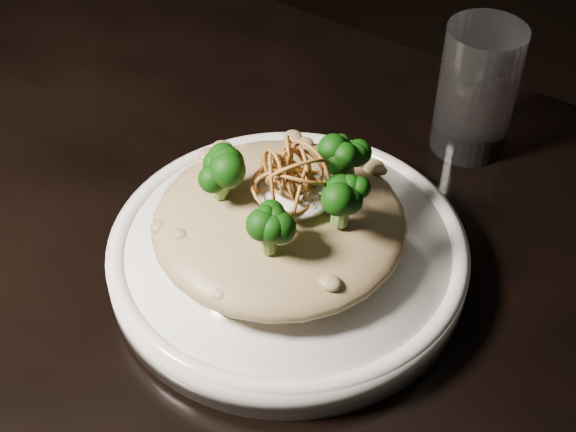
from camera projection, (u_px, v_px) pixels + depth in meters
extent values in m
cube|color=black|center=(242.00, 349.00, 0.58)|extent=(1.10, 0.80, 0.04)
cylinder|color=black|center=(133.00, 211.00, 1.24)|extent=(0.05, 0.05, 0.71)
cylinder|color=white|center=(288.00, 256.00, 0.60)|extent=(0.27, 0.27, 0.03)
ellipsoid|color=brown|center=(279.00, 222.00, 0.58)|extent=(0.19, 0.19, 0.04)
ellipsoid|color=white|center=(295.00, 193.00, 0.56)|extent=(0.05, 0.05, 0.02)
cylinder|color=white|center=(477.00, 90.00, 0.68)|extent=(0.09, 0.09, 0.12)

